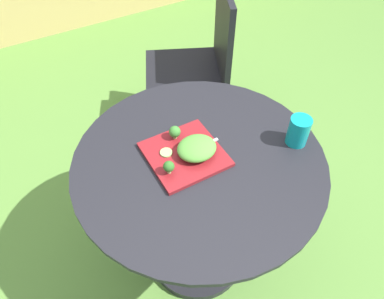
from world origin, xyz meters
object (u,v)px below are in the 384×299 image
object	(u,v)px
salad_plate	(185,154)
fork	(195,149)
patio_chair	(202,58)
drinking_glass	(298,132)

from	to	relation	value
salad_plate	fork	bearing A→B (deg)	-3.20
patio_chair	drinking_glass	distance (m)	0.90
drinking_glass	fork	world-z (taller)	drinking_glass
patio_chair	drinking_glass	xyz separation A→B (m)	(-0.12, -0.86, 0.23)
fork	drinking_glass	bearing A→B (deg)	-21.86
drinking_glass	fork	size ratio (longest dim) A/B	0.70
salad_plate	drinking_glass	xyz separation A→B (m)	(0.38, -0.14, 0.04)
drinking_glass	fork	xyz separation A→B (m)	(-0.34, 0.14, -0.03)
patio_chair	fork	distance (m)	0.88
salad_plate	drinking_glass	size ratio (longest dim) A/B	2.33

